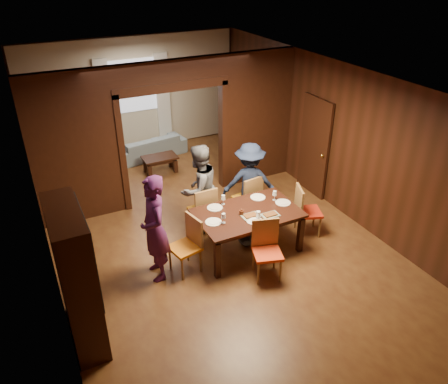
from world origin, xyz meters
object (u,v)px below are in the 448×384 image
person_grey (199,189)px  chair_left (184,246)px  coffee_table (160,164)px  sofa (149,146)px  dining_table (247,230)px  chair_near (267,252)px  chair_far_l (202,209)px  chair_far_r (247,197)px  hutch (76,278)px  person_navy (249,182)px  chair_right (309,210)px  person_purple (155,229)px

person_grey → chair_left: bearing=33.8°
coffee_table → person_grey: bearing=-92.6°
sofa → coffee_table: (-0.05, -0.99, -0.07)m
dining_table → chair_near: (-0.08, -0.80, 0.10)m
coffee_table → chair_far_l: size_ratio=0.82×
chair_far_r → chair_near: (-0.56, -1.68, 0.00)m
dining_table → hutch: bearing=-165.5°
chair_far_l → dining_table: bearing=118.7°
person_navy → sofa: person_navy is taller
chair_right → hutch: size_ratio=0.48×
person_purple → chair_near: 1.81m
person_grey → chair_near: size_ratio=1.75×
coffee_table → hutch: 5.13m
person_navy → coffee_table: bearing=-48.9°
coffee_table → chair_near: (0.28, -4.40, 0.28)m
dining_table → chair_near: bearing=-95.6°
coffee_table → chair_left: bearing=-102.9°
chair_near → chair_right: bearing=45.9°
dining_table → chair_far_r: bearing=61.5°
chair_far_l → chair_far_r: (0.96, 0.03, 0.00)m
person_grey → person_navy: size_ratio=1.08×
person_purple → person_navy: 2.36m
person_purple → person_grey: size_ratio=1.05×
person_navy → chair_far_r: person_navy is taller
dining_table → person_navy: bearing=59.0°
person_grey → hutch: 3.02m
person_grey → chair_right: person_grey is taller
sofa → chair_left: size_ratio=1.92×
dining_table → chair_far_l: bearing=119.3°
person_purple → chair_far_r: 2.32m
chair_left → hutch: size_ratio=0.48×
person_navy → sofa: size_ratio=0.85×
dining_table → chair_far_r: (0.48, 0.88, 0.10)m
chair_left → chair_far_r: 1.94m
sofa → hutch: bearing=55.4°
coffee_table → dining_table: bearing=-84.3°
chair_right → chair_near: size_ratio=1.00×
person_grey → chair_right: 2.05m
person_purple → chair_near: size_ratio=1.84×
coffee_table → chair_far_l: 2.76m
person_navy → chair_near: (-0.62, -1.70, -0.30)m
person_purple → hutch: bearing=-56.7°
chair_left → chair_far_l: bearing=129.6°
dining_table → chair_left: chair_left is taller
person_grey → dining_table: 1.18m
person_navy → sofa: 3.82m
chair_right → chair_near: bearing=138.7°
chair_right → chair_near: 1.52m
hutch → person_purple: bearing=30.9°
coffee_table → chair_right: (1.61, -3.66, 0.28)m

